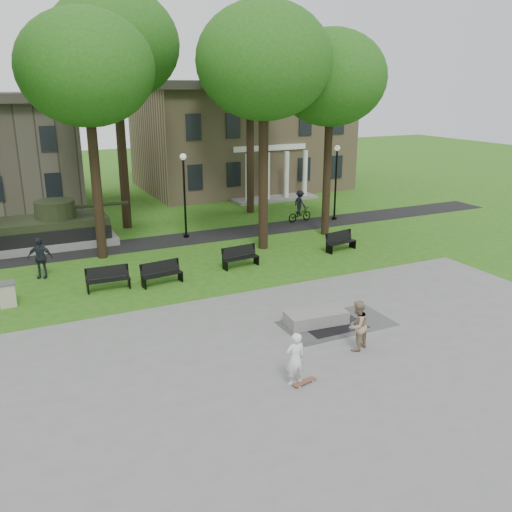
{
  "coord_description": "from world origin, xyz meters",
  "views": [
    {
      "loc": [
        -8.77,
        -16.19,
        8.21
      ],
      "look_at": [
        0.61,
        3.36,
        1.4
      ],
      "focal_mm": 38.0,
      "sensor_mm": 36.0,
      "label": 1
    }
  ],
  "objects_px": {
    "skateboarder": "(295,359)",
    "trash_bin": "(7,294)",
    "park_bench_0": "(108,278)",
    "concrete_block": "(316,317)",
    "friend_watching": "(357,326)",
    "cyclist": "(300,209)"
  },
  "relations": [
    {
      "from": "skateboarder",
      "to": "trash_bin",
      "type": "bearing_deg",
      "value": -52.35
    },
    {
      "from": "park_bench_0",
      "to": "trash_bin",
      "type": "bearing_deg",
      "value": -176.19
    },
    {
      "from": "friend_watching",
      "to": "cyclist",
      "type": "height_order",
      "value": "cyclist"
    },
    {
      "from": "friend_watching",
      "to": "cyclist",
      "type": "relative_size",
      "value": 0.85
    },
    {
      "from": "skateboarder",
      "to": "cyclist",
      "type": "xyz_separation_m",
      "value": [
        10.04,
        17.09,
        -0.01
      ]
    },
    {
      "from": "park_bench_0",
      "to": "skateboarder",
      "type": "bearing_deg",
      "value": -69.08
    },
    {
      "from": "trash_bin",
      "to": "park_bench_0",
      "type": "bearing_deg",
      "value": 1.15
    },
    {
      "from": "friend_watching",
      "to": "skateboarder",
      "type": "bearing_deg",
      "value": -2.71
    },
    {
      "from": "cyclist",
      "to": "park_bench_0",
      "type": "relative_size",
      "value": 1.09
    },
    {
      "from": "concrete_block",
      "to": "cyclist",
      "type": "distance_m",
      "value": 15.59
    },
    {
      "from": "friend_watching",
      "to": "trash_bin",
      "type": "relative_size",
      "value": 1.75
    },
    {
      "from": "concrete_block",
      "to": "skateboarder",
      "type": "distance_m",
      "value": 4.35
    },
    {
      "from": "skateboarder",
      "to": "trash_bin",
      "type": "xyz_separation_m",
      "value": [
        -7.21,
        9.99,
        -0.34
      ]
    },
    {
      "from": "concrete_block",
      "to": "friend_watching",
      "type": "bearing_deg",
      "value": -87.35
    },
    {
      "from": "park_bench_0",
      "to": "trash_bin",
      "type": "distance_m",
      "value": 3.89
    },
    {
      "from": "friend_watching",
      "to": "cyclist",
      "type": "xyz_separation_m",
      "value": [
        7.17,
        16.07,
        -0.05
      ]
    },
    {
      "from": "skateboarder",
      "to": "park_bench_0",
      "type": "relative_size",
      "value": 0.88
    },
    {
      "from": "park_bench_0",
      "to": "trash_bin",
      "type": "height_order",
      "value": "park_bench_0"
    },
    {
      "from": "concrete_block",
      "to": "trash_bin",
      "type": "xyz_separation_m",
      "value": [
        -9.97,
        6.68,
        0.24
      ]
    },
    {
      "from": "skateboarder",
      "to": "trash_bin",
      "type": "relative_size",
      "value": 1.67
    },
    {
      "from": "skateboarder",
      "to": "friend_watching",
      "type": "bearing_deg",
      "value": -158.54
    },
    {
      "from": "concrete_block",
      "to": "park_bench_0",
      "type": "xyz_separation_m",
      "value": [
        -6.08,
        6.76,
        0.28
      ]
    }
  ]
}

